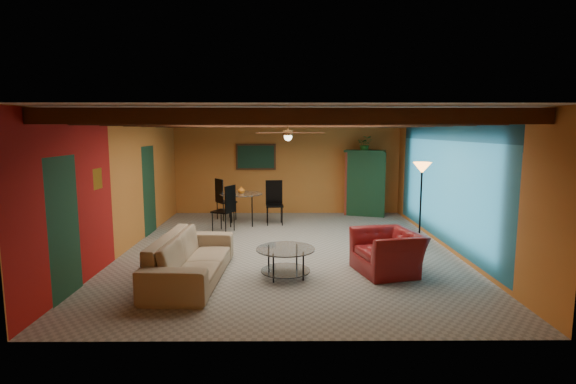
{
  "coord_description": "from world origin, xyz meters",
  "views": [
    {
      "loc": [
        -0.07,
        -8.81,
        2.4
      ],
      "look_at": [
        0.0,
        0.2,
        1.15
      ],
      "focal_mm": 27.62,
      "sensor_mm": 36.0,
      "label": 1
    }
  ],
  "objects_px": {
    "coffee_table": "(286,262)",
    "vase": "(241,177)",
    "floor_lamp": "(420,207)",
    "potted_plant": "(365,144)",
    "armchair": "(387,252)",
    "sofa": "(192,257)",
    "armoire": "(364,184)",
    "dining_table": "(241,203)"
  },
  "relations": [
    {
      "from": "coffee_table",
      "to": "vase",
      "type": "xyz_separation_m",
      "value": [
        -1.12,
        4.09,
        0.98
      ]
    },
    {
      "from": "floor_lamp",
      "to": "potted_plant",
      "type": "relative_size",
      "value": 3.97
    },
    {
      "from": "armchair",
      "to": "floor_lamp",
      "type": "xyz_separation_m",
      "value": [
        0.97,
        1.42,
        0.54
      ]
    },
    {
      "from": "sofa",
      "to": "floor_lamp",
      "type": "distance_m",
      "value": 4.6
    },
    {
      "from": "sofa",
      "to": "vase",
      "type": "distance_m",
      "value": 4.3
    },
    {
      "from": "armoire",
      "to": "floor_lamp",
      "type": "bearing_deg",
      "value": -65.44
    },
    {
      "from": "sofa",
      "to": "potted_plant",
      "type": "distance_m",
      "value": 6.91
    },
    {
      "from": "dining_table",
      "to": "potted_plant",
      "type": "bearing_deg",
      "value": 21.83
    },
    {
      "from": "armoire",
      "to": "potted_plant",
      "type": "xyz_separation_m",
      "value": [
        0.0,
        0.0,
        1.12
      ]
    },
    {
      "from": "vase",
      "to": "floor_lamp",
      "type": "bearing_deg",
      "value": -32.69
    },
    {
      "from": "armchair",
      "to": "dining_table",
      "type": "distance_m",
      "value": 4.81
    },
    {
      "from": "potted_plant",
      "to": "floor_lamp",
      "type": "bearing_deg",
      "value": -83.26
    },
    {
      "from": "sofa",
      "to": "vase",
      "type": "height_order",
      "value": "vase"
    },
    {
      "from": "dining_table",
      "to": "vase",
      "type": "bearing_deg",
      "value": 0.0
    },
    {
      "from": "armchair",
      "to": "armoire",
      "type": "distance_m",
      "value": 5.28
    },
    {
      "from": "dining_table",
      "to": "vase",
      "type": "relative_size",
      "value": 11.89
    },
    {
      "from": "armoire",
      "to": "potted_plant",
      "type": "bearing_deg",
      "value": 0.0
    },
    {
      "from": "coffee_table",
      "to": "potted_plant",
      "type": "height_order",
      "value": "potted_plant"
    },
    {
      "from": "dining_table",
      "to": "vase",
      "type": "height_order",
      "value": "vase"
    },
    {
      "from": "potted_plant",
      "to": "dining_table",
      "type": "bearing_deg",
      "value": -158.17
    },
    {
      "from": "dining_table",
      "to": "floor_lamp",
      "type": "relative_size",
      "value": 1.22
    },
    {
      "from": "sofa",
      "to": "floor_lamp",
      "type": "height_order",
      "value": "floor_lamp"
    },
    {
      "from": "potted_plant",
      "to": "vase",
      "type": "xyz_separation_m",
      "value": [
        -3.37,
        -1.35,
        -0.8
      ]
    },
    {
      "from": "coffee_table",
      "to": "potted_plant",
      "type": "distance_m",
      "value": 6.15
    },
    {
      "from": "armchair",
      "to": "floor_lamp",
      "type": "distance_m",
      "value": 1.8
    },
    {
      "from": "floor_lamp",
      "to": "sofa",
      "type": "bearing_deg",
      "value": -157.72
    },
    {
      "from": "armchair",
      "to": "floor_lamp",
      "type": "height_order",
      "value": "floor_lamp"
    },
    {
      "from": "floor_lamp",
      "to": "vase",
      "type": "distance_m",
      "value": 4.56
    },
    {
      "from": "sofa",
      "to": "armoire",
      "type": "relative_size",
      "value": 1.39
    },
    {
      "from": "sofa",
      "to": "armchair",
      "type": "distance_m",
      "value": 3.27
    },
    {
      "from": "armchair",
      "to": "potted_plant",
      "type": "distance_m",
      "value": 5.51
    },
    {
      "from": "floor_lamp",
      "to": "dining_table",
      "type": "bearing_deg",
      "value": 147.31
    },
    {
      "from": "coffee_table",
      "to": "floor_lamp",
      "type": "xyz_separation_m",
      "value": [
        2.7,
        1.63,
        0.65
      ]
    },
    {
      "from": "coffee_table",
      "to": "floor_lamp",
      "type": "relative_size",
      "value": 0.54
    },
    {
      "from": "floor_lamp",
      "to": "vase",
      "type": "bearing_deg",
      "value": 147.31
    },
    {
      "from": "sofa",
      "to": "armoire",
      "type": "distance_m",
      "value": 6.73
    },
    {
      "from": "dining_table",
      "to": "armoire",
      "type": "xyz_separation_m",
      "value": [
        3.37,
        1.35,
        0.33
      ]
    },
    {
      "from": "armoire",
      "to": "dining_table",
      "type": "bearing_deg",
      "value": -140.36
    },
    {
      "from": "armoire",
      "to": "floor_lamp",
      "type": "height_order",
      "value": "armoire"
    },
    {
      "from": "armchair",
      "to": "potted_plant",
      "type": "bearing_deg",
      "value": 159.89
    },
    {
      "from": "coffee_table",
      "to": "dining_table",
      "type": "height_order",
      "value": "dining_table"
    },
    {
      "from": "armoire",
      "to": "vase",
      "type": "bearing_deg",
      "value": -140.36
    }
  ]
}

